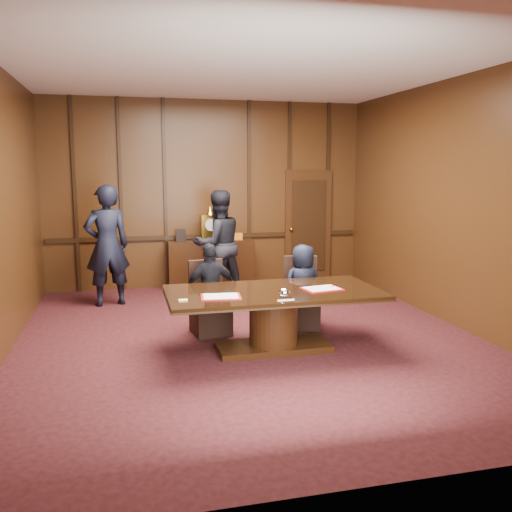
{
  "coord_description": "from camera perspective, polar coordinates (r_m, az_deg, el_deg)",
  "views": [
    {
      "loc": [
        -1.57,
        -6.74,
        2.24
      ],
      "look_at": [
        0.17,
        0.36,
        1.05
      ],
      "focal_mm": 38.0,
      "sensor_mm": 36.0,
      "label": 1
    }
  ],
  "objects": [
    {
      "name": "inkstand",
      "position": [
        6.21,
        2.99,
        -4.03
      ],
      "size": [
        0.2,
        0.14,
        0.12
      ],
      "color": "white",
      "rests_on": "conference_table"
    },
    {
      "name": "signatory_left",
      "position": [
        7.3,
        -4.77,
        -3.54
      ],
      "size": [
        0.77,
        0.4,
        1.26
      ],
      "primitive_type": "imported",
      "rotation": [
        0.0,
        0.0,
        3.27
      ],
      "color": "black",
      "rests_on": "ground"
    },
    {
      "name": "chair_right",
      "position": [
        7.76,
        4.78,
        -5.33
      ],
      "size": [
        0.57,
        0.57,
        0.99
      ],
      "rotation": [
        0.0,
        0.0,
        -0.21
      ],
      "color": "black",
      "rests_on": "ground"
    },
    {
      "name": "chair_left",
      "position": [
        7.46,
        -4.86,
        -5.93
      ],
      "size": [
        0.55,
        0.55,
        0.99
      ],
      "rotation": [
        0.0,
        0.0,
        0.15
      ],
      "color": "black",
      "rests_on": "ground"
    },
    {
      "name": "notepad",
      "position": [
        6.17,
        -7.69,
        -4.63
      ],
      "size": [
        0.1,
        0.07,
        0.01
      ],
      "primitive_type": "cube",
      "rotation": [
        0.0,
        0.0,
        -0.02
      ],
      "color": "#FFE57C",
      "rests_on": "conference_table"
    },
    {
      "name": "sideboard",
      "position": [
        10.27,
        -4.78,
        -0.63
      ],
      "size": [
        1.6,
        0.45,
        1.54
      ],
      "color": "black",
      "rests_on": "ground"
    },
    {
      "name": "witness_left",
      "position": [
        9.15,
        -15.41,
        1.06
      ],
      "size": [
        0.81,
        0.63,
        1.98
      ],
      "primitive_type": "imported",
      "rotation": [
        0.0,
        0.0,
        3.37
      ],
      "color": "black",
      "rests_on": "ground"
    },
    {
      "name": "room",
      "position": [
        7.08,
        -0.39,
        5.06
      ],
      "size": [
        7.0,
        7.04,
        3.5
      ],
      "color": "black",
      "rests_on": "ground"
    },
    {
      "name": "signatory_right",
      "position": [
        7.61,
        4.95,
        -3.24
      ],
      "size": [
        0.62,
        0.44,
        1.2
      ],
      "primitive_type": "imported",
      "rotation": [
        0.0,
        0.0,
        3.24
      ],
      "color": "black",
      "rests_on": "ground"
    },
    {
      "name": "conference_table",
      "position": [
        6.7,
        1.86,
        -5.71
      ],
      "size": [
        2.62,
        1.32,
        0.76
      ],
      "color": "black",
      "rests_on": "ground"
    },
    {
      "name": "folder_left",
      "position": [
        6.29,
        -3.72,
        -4.29
      ],
      "size": [
        0.49,
        0.38,
        0.02
      ],
      "rotation": [
        0.0,
        0.0,
        -0.11
      ],
      "color": "#AA0F12",
      "rests_on": "conference_table"
    },
    {
      "name": "folder_right",
      "position": [
        6.74,
        6.93,
        -3.44
      ],
      "size": [
        0.5,
        0.4,
        0.02
      ],
      "rotation": [
        0.0,
        0.0,
        0.15
      ],
      "color": "#AA0F12",
      "rests_on": "conference_table"
    },
    {
      "name": "witness_right",
      "position": [
        9.41,
        -4.0,
        1.24
      ],
      "size": [
        1.07,
        0.93,
        1.87
      ],
      "primitive_type": "imported",
      "rotation": [
        0.0,
        0.0,
        3.41
      ],
      "color": "black",
      "rests_on": "ground"
    }
  ]
}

